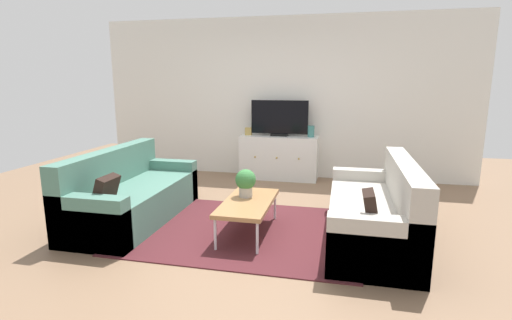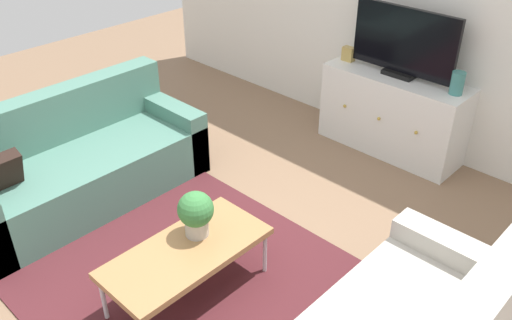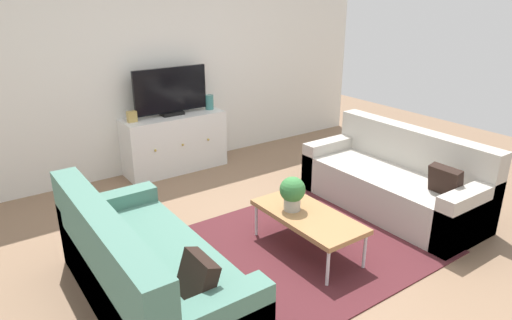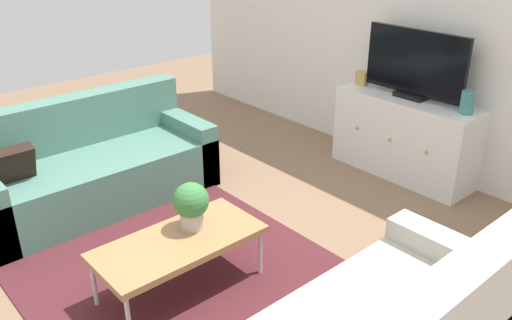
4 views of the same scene
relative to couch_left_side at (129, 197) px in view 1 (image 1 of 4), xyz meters
name	(u,v)px [view 1 (image 1 of 4)]	position (x,y,z in m)	size (l,w,h in m)	color
ground_plane	(247,226)	(1.44, 0.10, -0.28)	(10.00, 10.00, 0.00)	#84664C
wall_back	(283,98)	(1.44, 2.65, 1.07)	(6.40, 0.12, 2.70)	silver
area_rug	(244,230)	(1.44, -0.05, -0.28)	(2.50, 1.90, 0.01)	#4C1E23
couch_left_side	(129,197)	(0.00, 0.00, 0.00)	(0.83, 1.93, 0.85)	#4C7A6B
couch_right_side	(379,215)	(2.87, 0.00, 0.00)	(0.83, 1.93, 0.85)	#B2ADA3
coffee_table	(248,203)	(1.50, -0.12, 0.06)	(0.50, 1.06, 0.38)	#A37547
potted_plant	(246,182)	(1.44, 0.03, 0.27)	(0.23, 0.23, 0.31)	#B7B2A8
tv_console	(279,157)	(1.43, 2.37, 0.08)	(1.30, 0.47, 0.73)	white
flat_screen_tv	(280,118)	(1.43, 2.39, 0.75)	(0.96, 0.16, 0.60)	black
glass_vase	(311,131)	(1.96, 2.37, 0.55)	(0.11, 0.11, 0.19)	teal
mantel_clock	(249,131)	(0.90, 2.37, 0.52)	(0.11, 0.07, 0.13)	tan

